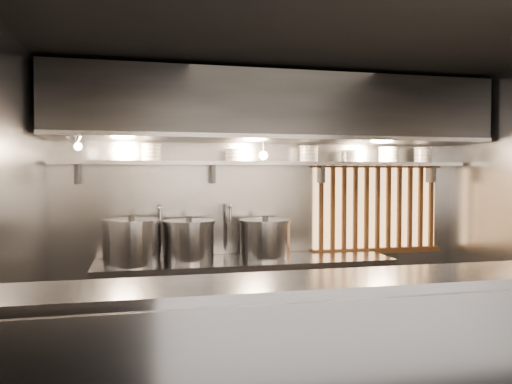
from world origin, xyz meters
name	(u,v)px	position (x,y,z in m)	size (l,w,h in m)	color
ceiling	(311,44)	(0.00, 0.00, 2.80)	(4.50, 4.50, 0.00)	black
wall_back	(266,208)	(0.00, 1.50, 1.40)	(4.50, 4.50, 0.00)	gray
wall_left	(7,226)	(-2.25, 0.00, 1.40)	(3.00, 3.00, 0.00)	gray
serving_counter	(361,366)	(0.00, -0.96, 0.57)	(4.50, 0.56, 1.13)	#939398
cooking_bench	(246,303)	(-0.30, 1.13, 0.45)	(3.00, 0.70, 0.90)	#939398
bowl_shelf	(270,163)	(0.00, 1.32, 1.88)	(4.40, 0.34, 0.04)	#939398
exhaust_hood	(275,109)	(0.00, 1.10, 2.42)	(4.40, 0.81, 0.65)	#2D2D30
wood_screen	(377,208)	(1.30, 1.45, 1.38)	(1.56, 0.09, 1.04)	#F7B76F
faucet_left	(160,219)	(-1.15, 1.37, 1.31)	(0.04, 0.30, 0.50)	silver
faucet_right	(227,218)	(-0.45, 1.37, 1.31)	(0.04, 0.30, 0.50)	silver
heat_lamp	(75,140)	(-1.90, 0.85, 2.07)	(0.25, 0.35, 0.20)	#939398
pendant_bulb	(263,155)	(-0.10, 1.20, 1.96)	(0.09, 0.09, 0.19)	#2D2D30
stock_pot_left	(189,241)	(-0.87, 1.16, 1.11)	(0.58, 0.58, 0.45)	#939398
stock_pot_mid	(132,242)	(-1.42, 1.09, 1.12)	(0.74, 0.74, 0.48)	#939398
stock_pot_right	(265,239)	(-0.09, 1.15, 1.10)	(0.63, 0.63, 0.44)	#939398
bowl_stack_0	(151,152)	(-1.23, 1.32, 1.98)	(0.21, 0.21, 0.17)	silver
bowl_stack_1	(234,155)	(-0.39, 1.32, 1.97)	(0.20, 0.20, 0.13)	silver
bowl_stack_2	(309,154)	(0.43, 1.32, 1.98)	(0.21, 0.21, 0.17)	silver
bowl_stack_3	(349,156)	(0.90, 1.32, 1.97)	(0.20, 0.20, 0.13)	silver
bowl_stack_4	(388,155)	(1.37, 1.32, 1.98)	(0.22, 0.22, 0.17)	silver
bowl_stack_5	(423,155)	(1.80, 1.32, 1.99)	(0.20, 0.20, 0.17)	silver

